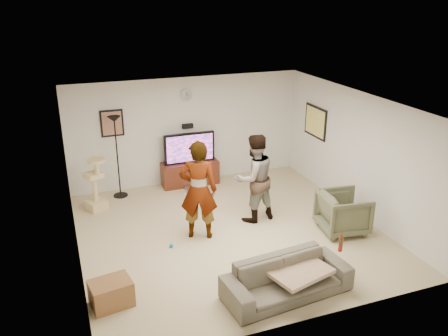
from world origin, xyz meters
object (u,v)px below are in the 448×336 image
object	(u,v)px
tv_stand	(190,173)
tv	(189,148)
cat_tree	(94,184)
armchair	(343,212)
person_left	(199,190)
sofa	(287,278)
person_right	(254,178)
side_table	(111,293)
floor_lamp	(117,157)
beer_bottle	(341,244)

from	to	relation	value
tv_stand	tv	bearing A→B (deg)	0.00
cat_tree	armchair	bearing A→B (deg)	-31.24
person_left	sofa	xyz separation A→B (m)	(0.69, -2.17, -0.65)
person_right	side_table	distance (m)	3.60
tv_stand	person_right	bearing A→B (deg)	-72.78
cat_tree	side_table	bearing A→B (deg)	-92.39
tv	person_left	world-z (taller)	person_left
tv	floor_lamp	size ratio (longest dim) A/B	0.65
cat_tree	person_left	bearing A→B (deg)	-47.64
beer_bottle	armchair	bearing A→B (deg)	54.08
person_right	tv_stand	bearing A→B (deg)	-82.69
tv	beer_bottle	world-z (taller)	tv
sofa	beer_bottle	size ratio (longest dim) A/B	7.80
tv_stand	cat_tree	bearing A→B (deg)	-164.66
cat_tree	armchair	distance (m)	5.03
tv	beer_bottle	xyz separation A→B (m)	(1.04, -4.63, -0.21)
floor_lamp	cat_tree	world-z (taller)	floor_lamp
side_table	armchair	bearing A→B (deg)	9.39
sofa	person_right	bearing A→B (deg)	72.16
tv	side_table	distance (m)	4.67
armchair	beer_bottle	bearing A→B (deg)	151.82
person_left	armchair	bearing A→B (deg)	-173.88
cat_tree	armchair	xyz separation A→B (m)	(4.30, -2.61, -0.18)
person_left	beer_bottle	distance (m)	2.71
floor_lamp	tv_stand	bearing A→B (deg)	3.59
person_right	side_table	size ratio (longest dim) A/B	3.03
tv_stand	floor_lamp	bearing A→B (deg)	-176.41
floor_lamp	side_table	size ratio (longest dim) A/B	3.12
floor_lamp	cat_tree	bearing A→B (deg)	-138.41
floor_lamp	person_left	distance (m)	2.60
sofa	tv_stand	bearing A→B (deg)	86.12
beer_bottle	tv_stand	bearing A→B (deg)	102.64
person_left	person_right	distance (m)	1.26
floor_lamp	side_table	distance (m)	3.98
tv_stand	beer_bottle	distance (m)	4.77
tv	armchair	xyz separation A→B (m)	(2.06, -3.22, -0.52)
tv_stand	armchair	xyz separation A→B (m)	(2.06, -3.22, 0.11)
person_left	side_table	xyz separation A→B (m)	(-1.82, -1.50, -0.74)
tv_stand	person_right	xyz separation A→B (m)	(0.67, -2.17, 0.61)
floor_lamp	sofa	xyz separation A→B (m)	(1.80, -4.53, -0.63)
tv	floor_lamp	bearing A→B (deg)	-176.41
person_left	armchair	xyz separation A→B (m)	(2.62, -0.76, -0.55)
tv	side_table	size ratio (longest dim) A/B	2.03
cat_tree	armchair	size ratio (longest dim) A/B	1.32
sofa	beer_bottle	world-z (taller)	beer_bottle
armchair	side_table	distance (m)	4.50
beer_bottle	floor_lamp	bearing A→B (deg)	120.81
armchair	person_left	bearing A→B (deg)	81.50
person_right	person_left	bearing A→B (deg)	3.19
cat_tree	tv_stand	bearing A→B (deg)	15.34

